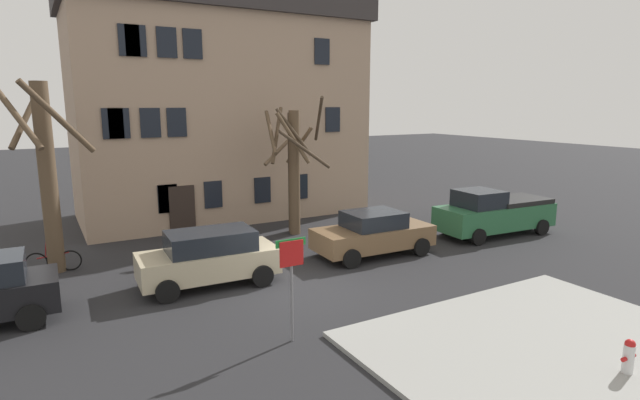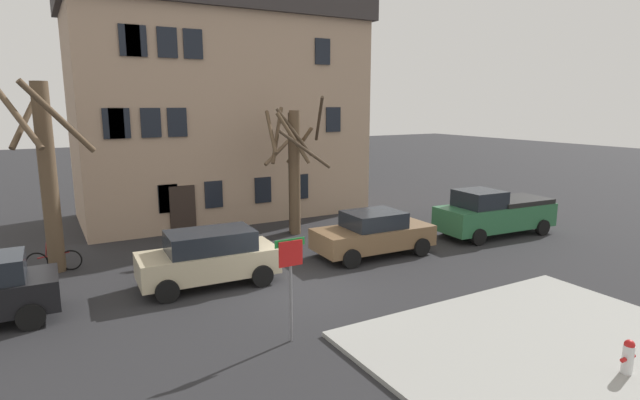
{
  "view_description": "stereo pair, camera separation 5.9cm",
  "coord_description": "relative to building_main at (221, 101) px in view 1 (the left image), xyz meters",
  "views": [
    {
      "loc": [
        -6.63,
        -12.76,
        5.56
      ],
      "look_at": [
        1.79,
        1.98,
        2.29
      ],
      "focal_mm": 28.09,
      "sensor_mm": 36.0,
      "label": 1
    },
    {
      "loc": [
        -6.58,
        -12.79,
        5.56
      ],
      "look_at": [
        1.79,
        1.98,
        2.29
      ],
      "focal_mm": 28.09,
      "sensor_mm": 36.0,
      "label": 2
    }
  ],
  "objects": [
    {
      "name": "ground_plane",
      "position": [
        -1.67,
        -11.79,
        -5.72
      ],
      "size": [
        120.0,
        120.0,
        0.0
      ],
      "primitive_type": "plane",
      "color": "#262628"
    },
    {
      "name": "sidewalk_slab",
      "position": [
        1.53,
        -18.45,
        -5.66
      ],
      "size": [
        8.32,
        7.38,
        0.12
      ],
      "primitive_type": "cube",
      "color": "#999993",
      "rests_on": "ground_plane"
    },
    {
      "name": "building_main",
      "position": [
        0.0,
        0.0,
        0.0
      ],
      "size": [
        14.14,
        6.85,
        11.29
      ],
      "color": "tan",
      "rests_on": "ground_plane"
    },
    {
      "name": "tree_bare_near",
      "position": [
        -8.03,
        -6.19,
        -2.34
      ],
      "size": [
        2.72,
        2.52,
        6.29
      ],
      "color": "brown",
      "rests_on": "ground_plane"
    },
    {
      "name": "tree_bare_mid",
      "position": [
        1.15,
        -5.61,
        -2.77
      ],
      "size": [
        2.2,
        2.27,
        5.43
      ],
      "color": "brown",
      "rests_on": "ground_plane"
    },
    {
      "name": "tree_bare_far",
      "position": [
        1.37,
        -5.41,
        -2.84
      ],
      "size": [
        2.78,
        2.25,
        5.88
      ],
      "color": "#4C3D2D",
      "rests_on": "ground_plane"
    },
    {
      "name": "car_beige_wagon",
      "position": [
        -3.91,
        -9.94,
        -4.82
      ],
      "size": [
        4.28,
        2.13,
        1.73
      ],
      "color": "#C6B793",
      "rests_on": "ground_plane"
    },
    {
      "name": "car_brown_sedan",
      "position": [
        2.35,
        -9.89,
        -4.89
      ],
      "size": [
        4.52,
        2.22,
        1.65
      ],
      "color": "brown",
      "rests_on": "ground_plane"
    },
    {
      "name": "pickup_truck_green",
      "position": [
        8.58,
        -10.06,
        -4.75
      ],
      "size": [
        5.41,
        2.4,
        2.01
      ],
      "color": "#2D6B42",
      "rests_on": "ground_plane"
    },
    {
      "name": "fire_hydrant",
      "position": [
        1.88,
        -19.48,
        -5.23
      ],
      "size": [
        0.42,
        0.22,
        0.73
      ],
      "color": "silver",
      "rests_on": "sidewalk_slab"
    },
    {
      "name": "street_sign_pole",
      "position": [
        -3.38,
        -14.61,
        -3.95
      ],
      "size": [
        0.76,
        0.07,
        2.51
      ],
      "color": "slate",
      "rests_on": "ground_plane"
    },
    {
      "name": "bicycle_leaning",
      "position": [
        -8.1,
        -6.15,
        -5.36
      ],
      "size": [
        1.71,
        0.46,
        1.03
      ],
      "color": "black",
      "rests_on": "ground_plane"
    }
  ]
}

